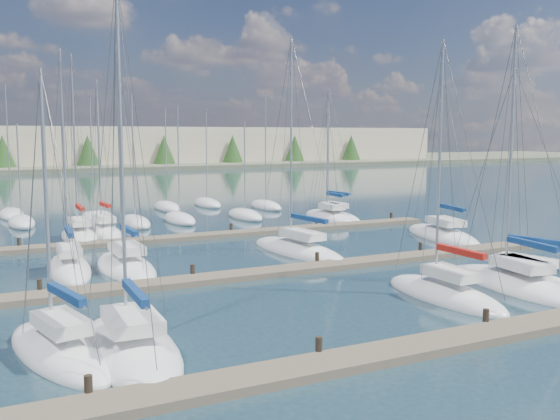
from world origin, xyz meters
name	(u,v)px	position (x,y,z in m)	size (l,w,h in m)	color
ground	(109,202)	(0.00, 60.00, 0.00)	(400.00, 400.00, 0.00)	#243D48
dock_near	(423,346)	(0.00, 2.01, 0.15)	(44.00, 1.93, 1.10)	#6B5E4C
dock_mid	(264,273)	(0.00, 16.01, 0.15)	(44.00, 1.93, 1.10)	#6B5E4C
dock_far	(187,237)	(0.00, 30.01, 0.15)	(44.00, 1.93, 1.10)	#6B5E4C
sailboat_n	(79,236)	(-7.41, 34.30, 0.20)	(2.70, 8.36, 14.92)	white
sailboat_k	(298,250)	(4.97, 21.22, 0.18)	(3.81, 10.47, 15.25)	white
sailboat_j	(126,267)	(-6.76, 21.13, 0.18)	(3.04, 8.45, 14.08)	white
sailboat_m	(442,235)	(18.12, 21.75, 0.17)	(5.28, 10.50, 13.74)	white
sailboat_r	(332,217)	(16.24, 35.25, 0.19)	(3.30, 8.19, 13.14)	white
sailboat_b	(59,352)	(-12.29, 7.43, 0.17)	(4.10, 8.27, 11.12)	white
sailboat_f	(518,281)	(11.28, 7.90, 0.18)	(4.23, 8.86, 12.29)	white
sailboat_d	(445,295)	(5.81, 7.45, 0.19)	(2.53, 8.10, 13.31)	white
sailboat_c	(131,347)	(-9.84, 6.71, 0.18)	(3.57, 8.84, 14.41)	white
sailboat_q	(330,218)	(15.45, 34.32, 0.17)	(3.02, 7.74, 11.23)	white
sailboat_i	(69,268)	(-9.85, 22.12, 0.19)	(2.92, 8.51, 13.71)	white
sailboat_e	(515,284)	(10.59, 7.47, 0.18)	(4.13, 9.46, 14.38)	white
sailboat_o	(103,232)	(-5.40, 35.08, 0.19)	(2.87, 7.01, 13.11)	white
distant_boats	(97,218)	(-4.34, 43.76, 0.29)	(36.93, 20.75, 13.30)	#9EA0A5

